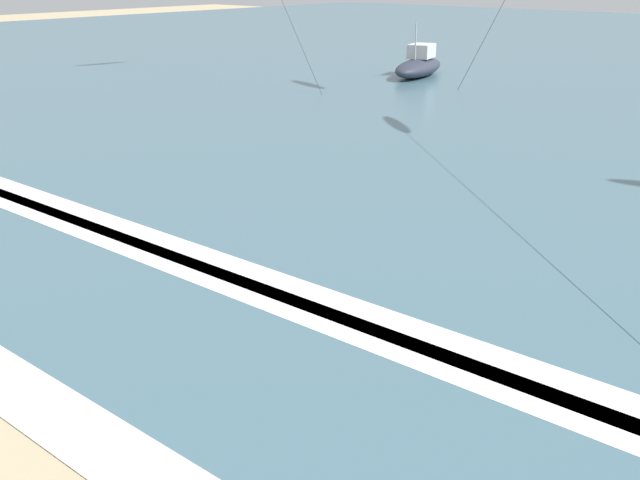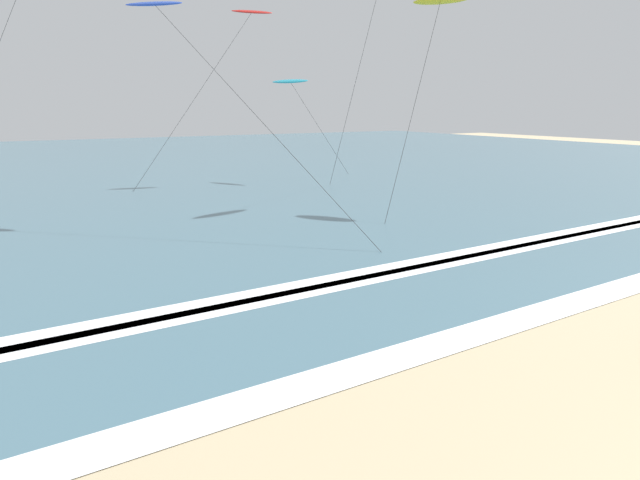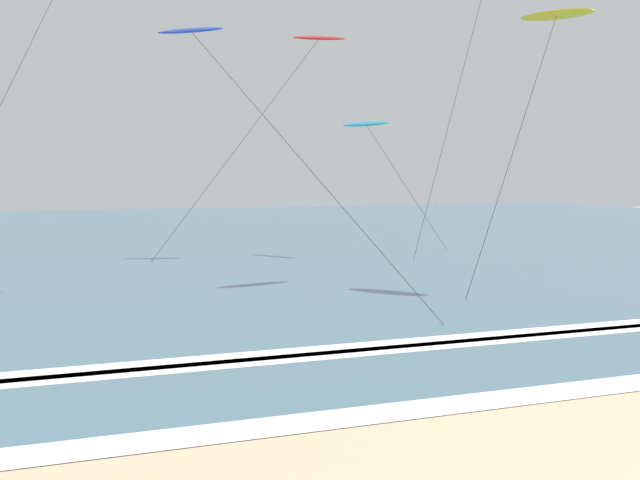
% 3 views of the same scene
% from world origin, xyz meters
% --- Properties ---
extents(ocean_surface, '(140.00, 90.00, 0.01)m').
position_xyz_m(ocean_surface, '(0.00, 52.67, 0.01)').
color(ocean_surface, '#476B7A').
rests_on(ocean_surface, ground).
extents(wave_foam_shoreline, '(49.56, 1.00, 0.01)m').
position_xyz_m(wave_foam_shoreline, '(-0.30, 8.07, 0.01)').
color(wave_foam_shoreline, white).
rests_on(wave_foam_shoreline, ocean_surface).
extents(wave_foam_mid_break, '(44.32, 0.83, 0.01)m').
position_xyz_m(wave_foam_mid_break, '(1.84, 12.55, 0.01)').
color(wave_foam_mid_break, white).
rests_on(wave_foam_mid_break, ocean_surface).
extents(wave_foam_outer_break, '(42.74, 0.99, 0.01)m').
position_xyz_m(wave_foam_outer_break, '(1.13, 13.07, 0.01)').
color(wave_foam_outer_break, white).
rests_on(wave_foam_outer_break, ocean_surface).
extents(kite_yellow_low_near, '(8.97, 6.91, 11.53)m').
position_xyz_m(kite_yellow_low_near, '(13.90, 23.94, 11.24)').
color(kite_yellow_low_near, yellow).
rests_on(kite_yellow_low_near, ground).
extents(kite_red_mid_center, '(12.46, 5.54, 12.71)m').
position_xyz_m(kite_red_mid_center, '(8.40, 38.91, 12.39)').
color(kite_red_mid_center, red).
rests_on(kite_red_mid_center, ground).
extents(kite_blue_far_left, '(5.88, 16.00, 10.84)m').
position_xyz_m(kite_blue_far_left, '(-1.06, 29.39, 10.53)').
color(kite_blue_far_left, blue).
rests_on(kite_blue_far_left, ground).
extents(kite_cyan_distant_high, '(5.83, 3.12, 7.51)m').
position_xyz_m(kite_cyan_distant_high, '(10.35, 36.32, 7.27)').
color(kite_cyan_distant_high, '#23A8C6').
rests_on(kite_cyan_distant_high, ground).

